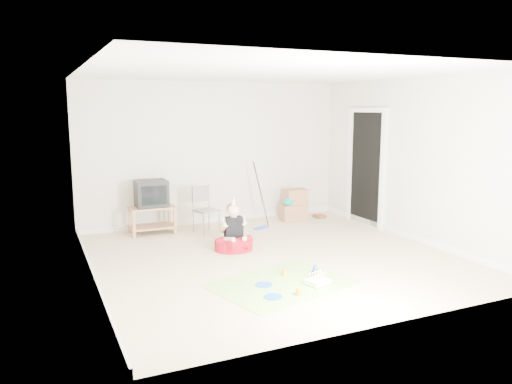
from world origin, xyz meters
name	(u,v)px	position (x,y,z in m)	size (l,w,h in m)	color
ground	(274,257)	(0.00, 0.00, 0.00)	(5.00, 5.00, 0.00)	beige
doorway_recess	(367,169)	(2.48, 1.20, 1.02)	(0.02, 0.90, 2.05)	black
tv_stand	(152,217)	(-1.28, 2.10, 0.28)	(0.76, 0.48, 0.47)	#9F6B48
crt_tv	(151,193)	(-1.28, 2.10, 0.69)	(0.52, 0.43, 0.45)	black
folding_chair	(206,210)	(-0.42, 1.78, 0.40)	(0.45, 0.44, 0.81)	gray
cardboard_boxes	(294,206)	(1.41, 1.99, 0.29)	(0.54, 0.43, 0.60)	#A3704F
floor_mop	(261,214)	(0.56, 1.63, 0.26)	(0.31, 0.37, 1.17)	blue
book_pile	(320,216)	(2.00, 2.00, 0.03)	(0.19, 0.25, 0.05)	#236A35
seated_woman	(234,238)	(-0.39, 0.58, 0.18)	(0.62, 0.62, 0.84)	#AD1021
party_mat	(282,284)	(-0.40, -1.04, 0.00)	(1.64, 1.19, 0.01)	#FA3486
birthday_cake	(318,282)	(-0.02, -1.25, 0.04)	(0.31, 0.27, 0.13)	white
blue_plate_near	(264,285)	(-0.63, -1.00, 0.01)	(0.21, 0.21, 0.01)	blue
blue_plate_far	(273,297)	(-0.69, -1.40, 0.01)	(0.21, 0.21, 0.01)	blue
orange_cup_near	(285,272)	(-0.22, -0.77, 0.04)	(0.07, 0.07, 0.08)	orange
orange_cup_far	(299,292)	(-0.40, -1.46, 0.05)	(0.07, 0.07, 0.08)	orange
blue_party_hat	(315,269)	(0.13, -0.94, 0.09)	(0.12, 0.12, 0.17)	blue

